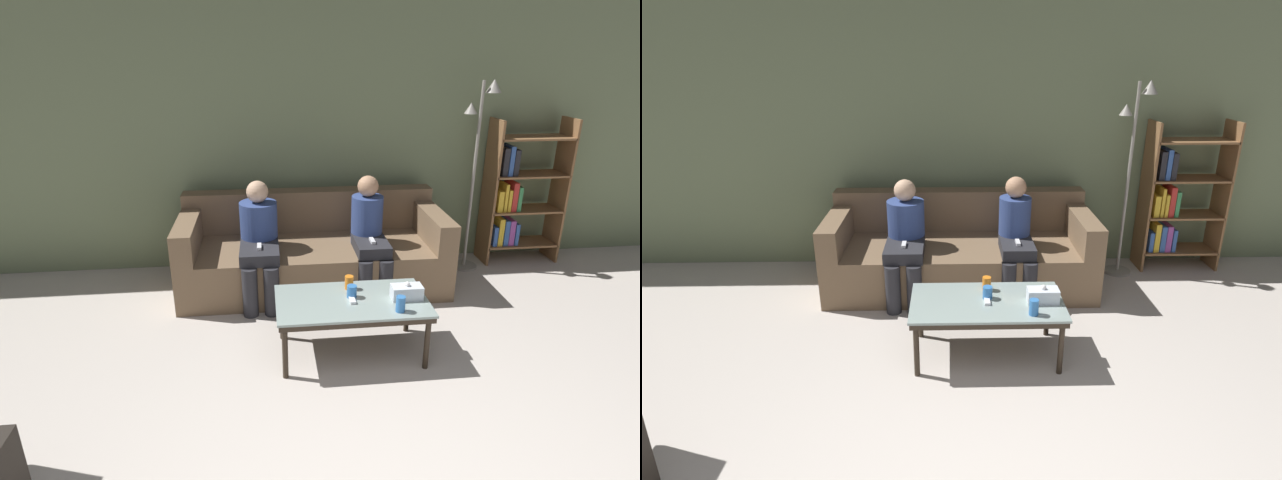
% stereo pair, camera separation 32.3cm
% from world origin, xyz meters
% --- Properties ---
extents(wall_back, '(12.00, 0.06, 2.60)m').
position_xyz_m(wall_back, '(0.00, 3.50, 1.30)').
color(wall_back, '#707F5B').
rests_on(wall_back, ground_plane).
extents(couch, '(2.42, 0.99, 0.83)m').
position_xyz_m(couch, '(0.00, 2.93, 0.30)').
color(couch, brown).
rests_on(couch, ground_plane).
extents(coffee_table, '(1.09, 0.60, 0.44)m').
position_xyz_m(coffee_table, '(0.16, 1.71, 0.40)').
color(coffee_table, '#8C9E99').
rests_on(coffee_table, ground_plane).
extents(cup_near_left, '(0.07, 0.07, 0.09)m').
position_xyz_m(cup_near_left, '(0.17, 1.75, 0.49)').
color(cup_near_left, '#3372BF').
rests_on(cup_near_left, coffee_table).
extents(cup_near_right, '(0.06, 0.06, 0.11)m').
position_xyz_m(cup_near_right, '(0.46, 1.51, 0.50)').
color(cup_near_right, '#3372BF').
rests_on(cup_near_right, coffee_table).
extents(cup_far_center, '(0.06, 0.06, 0.10)m').
position_xyz_m(cup_far_center, '(0.17, 1.89, 0.49)').
color(cup_far_center, orange).
rests_on(cup_far_center, coffee_table).
extents(tissue_box, '(0.22, 0.12, 0.13)m').
position_xyz_m(tissue_box, '(0.56, 1.69, 0.49)').
color(tissue_box, silver).
rests_on(tissue_box, coffee_table).
extents(game_remote, '(0.04, 0.15, 0.02)m').
position_xyz_m(game_remote, '(0.16, 1.71, 0.45)').
color(game_remote, white).
rests_on(game_remote, coffee_table).
extents(bookshelf, '(0.78, 0.32, 1.48)m').
position_xyz_m(bookshelf, '(2.13, 3.27, 0.70)').
color(bookshelf, brown).
rests_on(bookshelf, ground_plane).
extents(standing_lamp, '(0.31, 0.26, 1.86)m').
position_xyz_m(standing_lamp, '(1.61, 3.13, 1.14)').
color(standing_lamp, gray).
rests_on(standing_lamp, ground_plane).
extents(seated_person_left_end, '(0.33, 0.70, 1.05)m').
position_xyz_m(seated_person_left_end, '(-0.49, 2.70, 0.56)').
color(seated_person_left_end, '#28282D').
rests_on(seated_person_left_end, ground_plane).
extents(seated_person_mid_left, '(0.31, 0.64, 1.07)m').
position_xyz_m(seated_person_mid_left, '(0.49, 2.70, 0.56)').
color(seated_person_mid_left, '#28282D').
rests_on(seated_person_mid_left, ground_plane).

